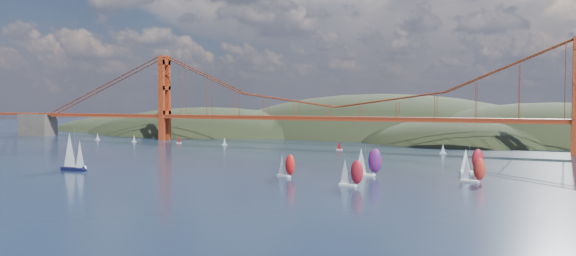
# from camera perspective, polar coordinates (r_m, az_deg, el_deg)

# --- Properties ---
(ground) EXTENTS (1200.00, 1200.00, 0.00)m
(ground) POSITION_cam_1_polar(r_m,az_deg,el_deg) (162.93, -18.36, -6.23)
(ground) COLOR black
(ground) RESTS_ON ground
(headlands) EXTENTS (725.00, 225.00, 96.00)m
(headlands) POSITION_cam_1_polar(r_m,az_deg,el_deg) (401.13, 16.00, -2.79)
(headlands) COLOR black
(headlands) RESTS_ON ground
(bridge) EXTENTS (552.00, 12.00, 55.00)m
(bridge) POSITION_cam_1_polar(r_m,az_deg,el_deg) (316.75, 4.65, 3.98)
(bridge) COLOR maroon
(bridge) RESTS_ON ground
(sloop_navy) EXTENTS (10.06, 5.83, 15.49)m
(sloop_navy) POSITION_cam_1_polar(r_m,az_deg,el_deg) (217.35, -21.04, -2.27)
(sloop_navy) COLOR black
(sloop_navy) RESTS_ON ground
(racer_0) EXTENTS (7.74, 5.01, 8.66)m
(racer_0) POSITION_cam_1_polar(r_m,az_deg,el_deg) (185.20, -0.24, -3.77)
(racer_0) COLOR white
(racer_0) RESTS_ON ground
(racer_1) EXTENTS (8.01, 4.19, 8.99)m
(racer_1) POSITION_cam_1_polar(r_m,az_deg,el_deg) (165.81, 6.38, -4.48)
(racer_1) COLOR white
(racer_1) RESTS_ON ground
(racer_2) EXTENTS (7.75, 4.03, 8.70)m
(racer_2) POSITION_cam_1_polar(r_m,az_deg,el_deg) (182.35, 18.24, -3.99)
(racer_2) COLOR silver
(racer_2) RESTS_ON ground
(racer_3) EXTENTS (8.48, 6.22, 9.54)m
(racer_3) POSITION_cam_1_polar(r_m,az_deg,el_deg) (206.26, 18.13, -3.13)
(racer_3) COLOR white
(racer_3) RESTS_ON ground
(racer_rwb) EXTENTS (9.21, 3.81, 10.54)m
(racer_rwb) POSITION_cam_1_polar(r_m,az_deg,el_deg) (189.97, 8.10, -3.36)
(racer_rwb) COLOR white
(racer_rwb) RESTS_ON ground
(distant_boat_0) EXTENTS (3.00, 2.00, 4.70)m
(distant_boat_0) POSITION_cam_1_polar(r_m,az_deg,el_deg) (390.29, -18.78, -0.79)
(distant_boat_0) COLOR silver
(distant_boat_0) RESTS_ON ground
(distant_boat_1) EXTENTS (3.00, 2.00, 4.70)m
(distant_boat_1) POSITION_cam_1_polar(r_m,az_deg,el_deg) (361.07, -15.36, -1.01)
(distant_boat_1) COLOR silver
(distant_boat_1) RESTS_ON ground
(distant_boat_2) EXTENTS (3.00, 2.00, 4.70)m
(distant_boat_2) POSITION_cam_1_polar(r_m,az_deg,el_deg) (344.01, -11.02, -1.14)
(distant_boat_2) COLOR silver
(distant_boat_2) RESTS_ON ground
(distant_boat_3) EXTENTS (3.00, 2.00, 4.70)m
(distant_boat_3) POSITION_cam_1_polar(r_m,az_deg,el_deg) (323.88, -6.46, -1.34)
(distant_boat_3) COLOR silver
(distant_boat_3) RESTS_ON ground
(distant_boat_8) EXTENTS (3.00, 2.00, 4.70)m
(distant_boat_8) POSITION_cam_1_polar(r_m,az_deg,el_deg) (279.34, 15.47, -2.05)
(distant_boat_8) COLOR silver
(distant_boat_8) RESTS_ON ground
(distant_boat_9) EXTENTS (3.00, 2.00, 4.70)m
(distant_boat_9) POSITION_cam_1_polar(r_m,az_deg,el_deg) (291.32, 5.23, -1.77)
(distant_boat_9) COLOR silver
(distant_boat_9) RESTS_ON ground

